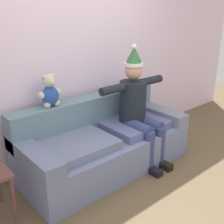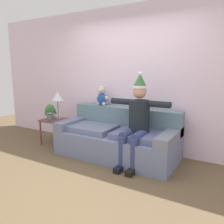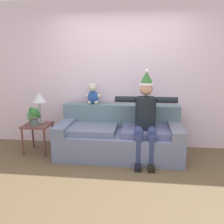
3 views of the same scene
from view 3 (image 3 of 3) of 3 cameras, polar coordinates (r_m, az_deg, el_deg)
ground_plane at (r=3.51m, az=0.20°, el=-16.14°), size 10.00×10.00×0.00m
back_wall at (r=4.62m, az=2.48°, el=8.55°), size 7.00×0.10×2.70m
couch at (r=4.29m, az=1.77°, el=-5.80°), size 2.12×0.94×0.84m
person_seated at (r=3.99m, az=7.87°, el=-0.87°), size 1.02×0.77×1.51m
teddy_bear at (r=4.48m, az=-4.49°, el=4.06°), size 0.29×0.17×0.38m
side_table at (r=4.56m, az=-17.03°, el=-3.80°), size 0.46×0.47×0.52m
table_lamp at (r=4.52m, az=-16.70°, el=2.98°), size 0.24×0.24×0.56m
potted_plant at (r=4.41m, az=-17.77°, el=-0.94°), size 0.24×0.30×0.35m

